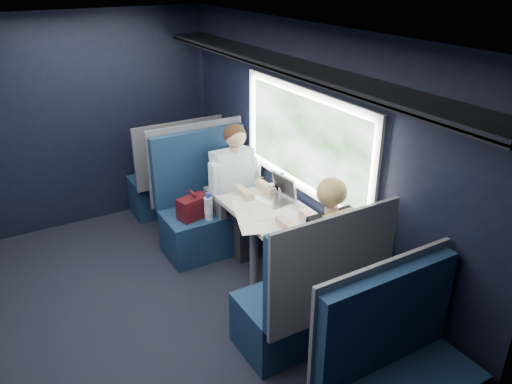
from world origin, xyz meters
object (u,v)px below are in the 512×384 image
seat_bay_far (309,300)px  seat_row_back (398,382)px  woman (324,246)px  laptop (279,194)px  table (269,218)px  man (238,183)px  bottle_small (282,185)px  seat_row_front (175,179)px  seat_bay_near (208,209)px  cup (271,189)px

seat_bay_far → seat_row_back: size_ratio=1.09×
woman → laptop: woman is taller
table → woman: woman is taller
seat_bay_far → woman: bearing=33.8°
man → bottle_small: man is taller
seat_row_back → man: man is taller
seat_row_back → man: size_ratio=0.88×
seat_row_back → man: bearing=84.3°
seat_row_back → bottle_small: seat_row_back is taller
seat_row_front → man: 1.17m
seat_bay_near → seat_row_front: size_ratio=1.09×
laptop → cup: size_ratio=3.91×
bottle_small → seat_row_back: bearing=-102.7°
seat_bay_far → cup: 1.29m
laptop → seat_row_front: bearing=102.5°
seat_bay_near → bottle_small: (0.46, -0.65, 0.42)m
table → woman: bearing=-84.5°
seat_row_front → bottle_small: seat_row_front is taller
table → laptop: bearing=35.9°
cup → seat_bay_near: bearing=125.3°
laptop → woman: bearing=-98.0°
laptop → bottle_small: (0.09, 0.08, 0.03)m
seat_row_front → woman: woman is taller
seat_bay_near → seat_row_front: (0.01, 0.93, -0.01)m
seat_bay_far → cup: (0.39, 1.18, 0.37)m
bottle_small → seat_bay_near: bearing=125.2°
seat_row_back → cup: 2.17m
seat_bay_far → laptop: size_ratio=3.66×
laptop → seat_bay_near: bearing=117.1°
seat_bay_near → woman: bearing=-80.7°
seat_bay_far → man: (0.25, 1.57, 0.30)m
seat_row_back → laptop: (0.37, 1.93, 0.40)m
seat_bay_far → laptop: (0.37, 1.01, 0.39)m
table → seat_row_back: 1.82m
seat_bay_far → seat_row_front: (0.00, 2.67, -0.00)m
seat_bay_near → seat_row_back: seat_bay_near is taller
table → seat_bay_near: (-0.19, 0.87, -0.24)m
seat_bay_far → woman: woman is taller
seat_row_back → laptop: 2.01m
seat_bay_near → bottle_small: bearing=-54.8°
seat_bay_near → man: (0.26, -0.17, 0.30)m
seat_bay_near → cup: (0.40, -0.57, 0.36)m
man → bottle_small: 0.54m
seat_bay_near → cup: 0.79m
seat_row_front → seat_row_back: (0.00, -3.59, 0.00)m
seat_bay_far → bottle_small: 1.25m
seat_bay_far → bottle_small: bearing=67.4°
seat_bay_near → seat_bay_far: same height
woman → laptop: size_ratio=3.84×
table → man: (0.07, 0.70, 0.06)m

